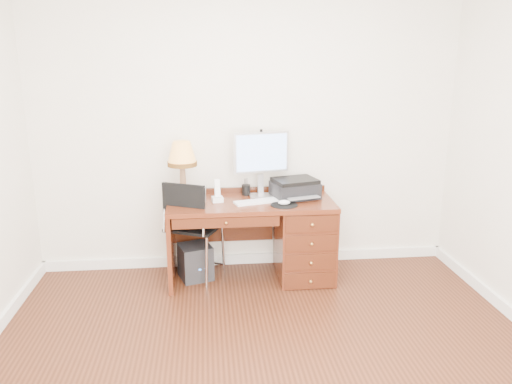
{
  "coord_description": "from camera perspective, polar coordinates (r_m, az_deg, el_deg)",
  "views": [
    {
      "loc": [
        -0.39,
        -2.92,
        2.02
      ],
      "look_at": [
        0.03,
        1.2,
        0.89
      ],
      "focal_mm": 35.0,
      "sensor_mm": 36.0,
      "label": 1
    }
  ],
  "objects": [
    {
      "name": "printer",
      "position": [
        4.64,
        4.47,
        0.44
      ],
      "size": [
        0.47,
        0.4,
        0.18
      ],
      "rotation": [
        0.0,
        0.0,
        0.26
      ],
      "color": "black",
      "rests_on": "desk"
    },
    {
      "name": "pen_cup",
      "position": [
        4.71,
        -1.16,
        0.24
      ],
      "size": [
        0.08,
        0.08,
        0.1
      ],
      "primitive_type": "cylinder",
      "color": "black",
      "rests_on": "desk"
    },
    {
      "name": "mouse_pad",
      "position": [
        4.4,
        3.23,
        -1.36
      ],
      "size": [
        0.24,
        0.24,
        0.05
      ],
      "color": "black",
      "rests_on": "desk"
    },
    {
      "name": "monitor",
      "position": [
        4.61,
        0.68,
        4.14
      ],
      "size": [
        0.52,
        0.21,
        0.6
      ],
      "rotation": [
        0.0,
        0.0,
        0.21
      ],
      "color": "silver",
      "rests_on": "desk"
    },
    {
      "name": "leg_lamp",
      "position": [
        4.51,
        -8.45,
        3.93
      ],
      "size": [
        0.26,
        0.26,
        0.54
      ],
      "color": "black",
      "rests_on": "desk"
    },
    {
      "name": "equipment_box",
      "position": [
        4.74,
        -6.94,
        -7.91
      ],
      "size": [
        0.35,
        0.35,
        0.32
      ],
      "primitive_type": "cube",
      "rotation": [
        0.0,
        0.0,
        0.31
      ],
      "color": "black",
      "rests_on": "ground"
    },
    {
      "name": "room_shell",
      "position": [
        4.08,
        0.45,
        -13.59
      ],
      "size": [
        4.0,
        4.0,
        4.0
      ],
      "color": "white",
      "rests_on": "ground"
    },
    {
      "name": "keyboard",
      "position": [
        4.48,
        0.35,
        -1.08
      ],
      "size": [
        0.47,
        0.25,
        0.02
      ],
      "primitive_type": "cube",
      "rotation": [
        0.0,
        0.0,
        0.27
      ],
      "color": "white",
      "rests_on": "desk"
    },
    {
      "name": "phone",
      "position": [
        4.51,
        -4.44,
        -0.35
      ],
      "size": [
        0.11,
        0.11,
        0.21
      ],
      "rotation": [
        0.0,
        0.0,
        0.14
      ],
      "color": "white",
      "rests_on": "desk"
    },
    {
      "name": "ground",
      "position": [
        3.57,
        1.62,
        -19.15
      ],
      "size": [
        4.0,
        4.0,
        0.0
      ],
      "primitive_type": "plane",
      "color": "#36170C",
      "rests_on": "ground"
    },
    {
      "name": "desk",
      "position": [
        4.67,
        3.37,
        -4.9
      ],
      "size": [
        1.5,
        0.67,
        0.75
      ],
      "color": "#5D2513",
      "rests_on": "ground"
    },
    {
      "name": "chair",
      "position": [
        4.56,
        -6.97,
        -3.27
      ],
      "size": [
        0.6,
        0.61,
        0.95
      ],
      "rotation": [
        0.0,
        0.0,
        -0.43
      ],
      "color": "black",
      "rests_on": "ground"
    }
  ]
}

